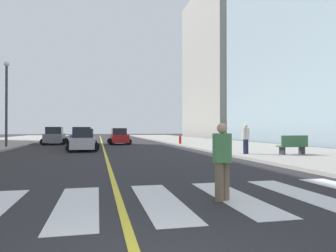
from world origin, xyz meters
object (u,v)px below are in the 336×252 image
car_red_fourth (119,137)px  pedestrian_waiting_east (246,138)px  car_gray_nearest (55,136)px  park_bench (293,145)px  car_silver_third (83,141)px  pedestrian_crossing (222,158)px  car_blue_second (82,138)px  street_lamp (6,96)px  fire_hydrant (180,139)px

car_red_fourth → pedestrian_waiting_east: 18.28m
car_gray_nearest → park_bench: size_ratio=2.31×
car_silver_third → pedestrian_crossing: pedestrian_crossing is taller
car_blue_second → street_lamp: street_lamp is taller
car_silver_third → park_bench: car_silver_third is taller
pedestrian_waiting_east → street_lamp: size_ratio=0.24×
car_silver_third → street_lamp: 9.11m
pedestrian_crossing → fire_hydrant: 25.23m
pedestrian_waiting_east → car_blue_second: bearing=102.1°
car_gray_nearest → car_blue_second: car_gray_nearest is taller
car_silver_third → pedestrian_waiting_east: (9.74, -6.82, 0.34)m
pedestrian_crossing → fire_hydrant: size_ratio=1.99×
park_bench → street_lamp: size_ratio=0.25×
pedestrian_waiting_east → fire_hydrant: (-0.44, 13.85, -0.55)m
street_lamp → car_blue_second: bearing=9.9°
car_silver_third → park_bench: (12.22, -7.88, -0.09)m
car_red_fourth → pedestrian_crossing: bearing=89.5°
pedestrian_waiting_east → street_lamp: street_lamp is taller
car_gray_nearest → pedestrian_waiting_east: 22.66m
car_blue_second → pedestrian_waiting_east: (10.10, -12.96, 0.27)m
car_silver_third → car_red_fourth: car_red_fourth is taller
car_silver_third → fire_hydrant: size_ratio=4.23×
car_blue_second → street_lamp: (-6.26, -1.09, 3.61)m
fire_hydrant → street_lamp: size_ratio=0.12×
car_blue_second → car_silver_third: 6.15m
park_bench → pedestrian_crossing: bearing=135.8°
car_gray_nearest → pedestrian_waiting_east: (13.26, -18.37, 0.25)m
car_gray_nearest → car_silver_third: bearing=-73.8°
park_bench → car_silver_third: bearing=53.9°
park_bench → fire_hydrant: (-2.91, 14.91, -0.11)m
fire_hydrant → street_lamp: (-15.93, -1.98, 3.89)m
pedestrian_crossing → fire_hydrant: bearing=55.2°
car_blue_second → car_silver_third: car_blue_second is taller
car_silver_third → car_blue_second: bearing=94.1°
car_silver_third → pedestrian_crossing: 18.01m
fire_hydrant → car_blue_second: bearing=-174.7°
car_blue_second → car_red_fourth: 5.52m
car_gray_nearest → street_lamp: 8.05m
car_red_fourth → car_silver_third: bearing=70.6°
fire_hydrant → car_gray_nearest: bearing=160.6°
car_red_fourth → street_lamp: (-9.92, -5.23, 3.65)m
park_bench → street_lamp: bearing=52.2°
fire_hydrant → pedestrian_waiting_east: bearing=-88.2°
car_blue_second → fire_hydrant: car_blue_second is taller
car_blue_second → pedestrian_crossing: size_ratio=2.35×
pedestrian_crossing → street_lamp: size_ratio=0.24×
park_bench → car_gray_nearest: bearing=35.7°
park_bench → street_lamp: street_lamp is taller
car_silver_third → fire_hydrant: car_silver_third is taller
car_blue_second → pedestrian_crossing: (4.18, -23.74, 0.12)m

